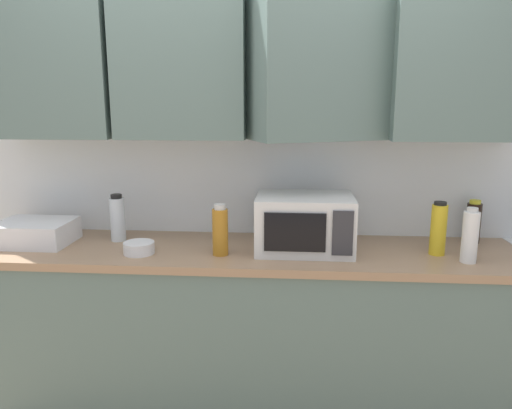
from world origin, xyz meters
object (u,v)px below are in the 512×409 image
at_px(bottle_white_jar, 470,236).
at_px(bowl_ceramic_small, 139,248).
at_px(dish_rack, 35,232).
at_px(bottle_clear_tall, 118,218).
at_px(bottle_soy_dark, 473,222).
at_px(microwave, 305,223).
at_px(bottle_yellow_mustard, 438,229).
at_px(bottle_amber_vinegar, 220,231).

height_order(bottle_white_jar, bowl_ceramic_small, bottle_white_jar).
xyz_separation_m(dish_rack, bottle_clear_tall, (0.42, 0.09, 0.06)).
height_order(bottle_clear_tall, bottle_white_jar, bottle_white_jar).
relative_size(bottle_soy_dark, bowl_ceramic_small, 1.52).
bearing_deg(bowl_ceramic_small, microwave, 8.83).
bearing_deg(bowl_ceramic_small, bottle_yellow_mustard, 4.03).
height_order(bottle_white_jar, bottle_yellow_mustard, bottle_yellow_mustard).
bearing_deg(bowl_ceramic_small, bottle_clear_tall, 129.91).
xyz_separation_m(dish_rack, bowl_ceramic_small, (0.60, -0.13, -0.03)).
bearing_deg(bottle_soy_dark, dish_rack, -175.02).
height_order(microwave, bowl_ceramic_small, microwave).
distance_m(dish_rack, bottle_yellow_mustard, 2.07).
distance_m(bottle_clear_tall, bottle_amber_vinegar, 0.62).
relative_size(dish_rack, bottle_amber_vinegar, 1.50).
relative_size(bottle_clear_tall, bowl_ceramic_small, 1.67).
relative_size(microwave, bottle_clear_tall, 1.89).
distance_m(bottle_white_jar, bottle_soy_dark, 0.36).
bearing_deg(bottle_amber_vinegar, bowl_ceramic_small, -177.96).
xyz_separation_m(bottle_yellow_mustard, bottle_amber_vinegar, (-1.06, -0.09, -0.01)).
relative_size(bottle_white_jar, bottle_amber_vinegar, 1.03).
distance_m(bottle_clear_tall, bottle_soy_dark, 1.90).
height_order(bottle_yellow_mustard, bottle_amber_vinegar, bottle_yellow_mustard).
relative_size(bottle_clear_tall, bottle_white_jar, 0.97).
distance_m(bottle_soy_dark, bottle_amber_vinegar, 1.34).
bearing_deg(bottle_yellow_mustard, bowl_ceramic_small, -175.97).
bearing_deg(bottle_amber_vinegar, dish_rack, 173.55).
xyz_separation_m(microwave, bottle_yellow_mustard, (0.65, -0.02, -0.01)).
relative_size(dish_rack, bottle_clear_tall, 1.50).
bearing_deg(bottle_amber_vinegar, bottle_yellow_mustard, 4.79).
bearing_deg(bottle_soy_dark, bottle_clear_tall, -176.65).
relative_size(bottle_yellow_mustard, bottle_amber_vinegar, 1.05).
bearing_deg(bottle_yellow_mustard, bottle_white_jar, -44.48).
bearing_deg(bowl_ceramic_small, bottle_soy_dark, 10.91).
relative_size(bottle_soy_dark, bottle_yellow_mustard, 0.87).
bearing_deg(bottle_amber_vinegar, bottle_soy_dark, 13.57).
bearing_deg(microwave, bottle_yellow_mustard, -2.05).
distance_m(bottle_white_jar, bottle_amber_vinegar, 1.17).
height_order(dish_rack, bottle_clear_tall, bottle_clear_tall).
xyz_separation_m(microwave, dish_rack, (-1.42, 0.00, -0.08)).
relative_size(dish_rack, bottle_soy_dark, 1.65).
relative_size(microwave, bottle_white_jar, 1.84).
bearing_deg(dish_rack, bottle_clear_tall, 12.23).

